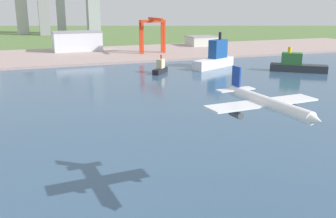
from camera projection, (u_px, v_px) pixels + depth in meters
ground_plane at (94, 95)px, 247.32m from camera, size 2400.00×2400.00×0.00m
water_bay at (115, 121)px, 193.13m from camera, size 840.00×360.00×0.15m
industrial_pier at (62, 56)px, 418.52m from camera, size 840.00×140.00×2.50m
airplane_landing at (267, 103)px, 103.77m from camera, size 33.49×36.42×10.88m
ferry_boat at (215, 58)px, 350.46m from camera, size 48.77×32.15×31.35m
container_barge at (296, 65)px, 330.38m from camera, size 44.25×38.48×20.88m
tugboat_small at (160, 68)px, 322.87m from camera, size 18.42×19.98×15.11m
port_crane_red at (153, 27)px, 427.54m from camera, size 27.96×43.00×39.16m
warehouse_main at (77, 41)px, 454.17m from camera, size 55.70×32.18×22.50m
warehouse_annex at (202, 41)px, 512.84m from camera, size 36.97×31.49×12.22m
distant_skyline at (21, 2)px, 685.90m from camera, size 268.45×73.25×142.39m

